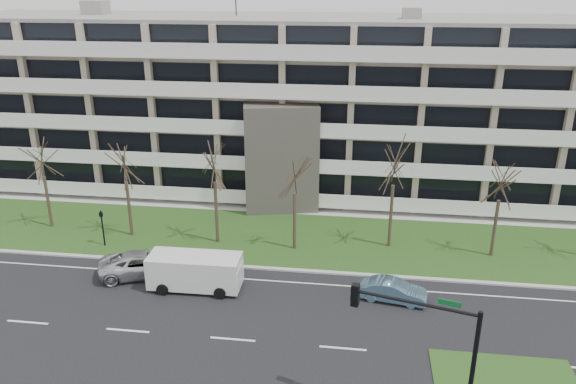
# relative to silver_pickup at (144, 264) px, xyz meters

# --- Properties ---
(ground) EXTENTS (160.00, 160.00, 0.00)m
(ground) POSITION_rel_silver_pickup_xyz_m (7.41, -6.23, -0.80)
(ground) COLOR black
(ground) RESTS_ON ground
(grass_verge) EXTENTS (90.00, 10.00, 0.06)m
(grass_verge) POSITION_rel_silver_pickup_xyz_m (7.41, 6.77, -0.77)
(grass_verge) COLOR #204717
(grass_verge) RESTS_ON ground
(curb) EXTENTS (90.00, 0.35, 0.12)m
(curb) POSITION_rel_silver_pickup_xyz_m (7.41, 1.77, -0.74)
(curb) COLOR #B2B2AD
(curb) RESTS_ON ground
(sidewalk) EXTENTS (90.00, 2.00, 0.08)m
(sidewalk) POSITION_rel_silver_pickup_xyz_m (7.41, 12.27, -0.76)
(sidewalk) COLOR #B2B2AD
(sidewalk) RESTS_ON ground
(lane_edge_line) EXTENTS (90.00, 0.12, 0.01)m
(lane_edge_line) POSITION_rel_silver_pickup_xyz_m (7.41, 0.27, -0.79)
(lane_edge_line) COLOR white
(lane_edge_line) RESTS_ON ground
(apartment_building) EXTENTS (60.50, 15.10, 18.75)m
(apartment_building) POSITION_rel_silver_pickup_xyz_m (7.41, 19.09, 6.82)
(apartment_building) COLOR tan
(apartment_building) RESTS_ON ground
(silver_pickup) EXTENTS (6.29, 4.43, 1.59)m
(silver_pickup) POSITION_rel_silver_pickup_xyz_m (0.00, 0.00, 0.00)
(silver_pickup) COLOR silver
(silver_pickup) RESTS_ON ground
(blue_sedan) EXTENTS (4.22, 2.04, 1.33)m
(blue_sedan) POSITION_rel_silver_pickup_xyz_m (16.20, -1.04, -0.13)
(blue_sedan) COLOR #6592AF
(blue_sedan) RESTS_ON ground
(white_van) EXTENTS (5.83, 2.46, 2.25)m
(white_van) POSITION_rel_silver_pickup_xyz_m (3.96, -1.22, 0.55)
(white_van) COLOR white
(white_van) RESTS_ON ground
(traffic_signal) EXTENTS (5.35, 1.66, 6.36)m
(traffic_signal) POSITION_rel_silver_pickup_xyz_m (17.12, -11.02, 3.32)
(traffic_signal) COLOR black
(traffic_signal) RESTS_ON ground
(pedestrian_signal) EXTENTS (0.32, 0.28, 2.80)m
(pedestrian_signal) POSITION_rel_silver_pickup_xyz_m (-4.46, 3.66, 0.99)
(pedestrian_signal) COLOR black
(pedestrian_signal) RESTS_ON ground
(tree_1) EXTENTS (3.78, 3.78, 7.56)m
(tree_1) POSITION_rel_silver_pickup_xyz_m (-10.05, 6.28, 5.08)
(tree_1) COLOR #382B21
(tree_1) RESTS_ON ground
(tree_2) EXTENTS (3.89, 3.89, 7.78)m
(tree_2) POSITION_rel_silver_pickup_xyz_m (-3.18, 5.65, 5.26)
(tree_2) COLOR #382B21
(tree_2) RESTS_ON ground
(tree_3) EXTENTS (4.26, 4.26, 8.51)m
(tree_3) POSITION_rel_silver_pickup_xyz_m (3.61, 5.36, 5.83)
(tree_3) COLOR #382B21
(tree_3) RESTS_ON ground
(tree_4) EXTENTS (3.85, 3.85, 7.70)m
(tree_4) POSITION_rel_silver_pickup_xyz_m (9.41, 5.04, 5.19)
(tree_4) COLOR #382B21
(tree_4) RESTS_ON ground
(tree_5) EXTENTS (4.28, 4.28, 8.56)m
(tree_5) POSITION_rel_silver_pickup_xyz_m (16.22, 6.36, 5.86)
(tree_5) COLOR #382B21
(tree_5) RESTS_ON ground
(tree_6) EXTENTS (3.80, 3.80, 7.60)m
(tree_6) POSITION_rel_silver_pickup_xyz_m (23.34, 5.81, 5.11)
(tree_6) COLOR #382B21
(tree_6) RESTS_ON ground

